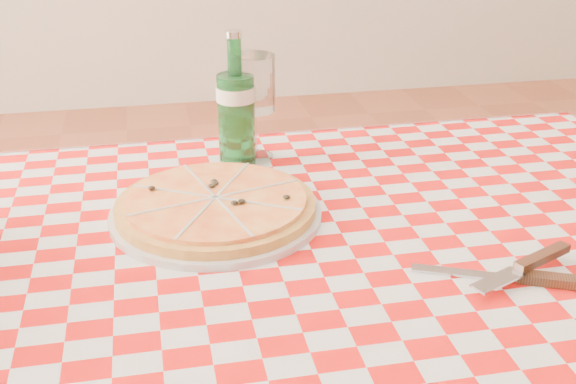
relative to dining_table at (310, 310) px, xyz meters
name	(u,v)px	position (x,y,z in m)	size (l,w,h in m)	color
dining_table	(310,310)	(0.00, 0.00, 0.00)	(1.20, 0.80, 0.75)	brown
tablecloth	(311,252)	(0.00, 0.00, 0.09)	(1.30, 0.90, 0.01)	#B10D0A
pizza_plate	(216,205)	(-0.12, 0.12, 0.12)	(0.31, 0.31, 0.04)	gold
water_bottle	(236,100)	(-0.06, 0.31, 0.21)	(0.07, 0.07, 0.23)	#1A692B
wine_glass	(254,108)	(-0.02, 0.33, 0.19)	(0.07, 0.07, 0.18)	white
cutlery	(518,272)	(0.23, -0.13, 0.11)	(0.24, 0.20, 0.03)	silver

